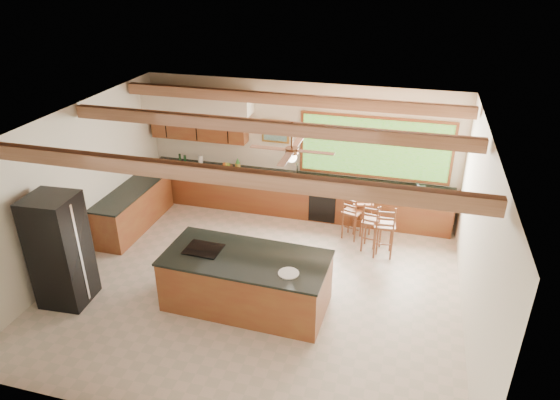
# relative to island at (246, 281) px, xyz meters

# --- Properties ---
(ground) EXTENTS (7.20, 7.20, 0.00)m
(ground) POSITION_rel_island_xyz_m (-0.00, 0.62, -0.48)
(ground) COLOR #BFB39F
(ground) RESTS_ON ground
(room_shell) EXTENTS (7.27, 6.54, 3.02)m
(room_shell) POSITION_rel_island_xyz_m (-0.17, 1.27, 1.73)
(room_shell) COLOR silver
(room_shell) RESTS_ON ground
(counter_run) EXTENTS (7.12, 3.10, 1.22)m
(counter_run) POSITION_rel_island_xyz_m (-0.82, 3.14, -0.02)
(counter_run) COLOR brown
(counter_run) RESTS_ON ground
(island) EXTENTS (2.81, 1.39, 0.98)m
(island) POSITION_rel_island_xyz_m (0.00, 0.00, 0.00)
(island) COLOR brown
(island) RESTS_ON ground
(refrigerator) EXTENTS (0.83, 0.81, 2.00)m
(refrigerator) POSITION_rel_island_xyz_m (-3.05, -0.68, 0.52)
(refrigerator) COLOR black
(refrigerator) RESTS_ON ground
(bar_stool_a) EXTENTS (0.47, 0.47, 1.03)m
(bar_stool_a) POSITION_rel_island_xyz_m (1.43, 2.68, 0.13)
(bar_stool_a) COLOR brown
(bar_stool_a) RESTS_ON ground
(bar_stool_b) EXTENTS (0.44, 0.44, 1.10)m
(bar_stool_b) POSITION_rel_island_xyz_m (1.88, 2.31, 0.17)
(bar_stool_b) COLOR brown
(bar_stool_b) RESTS_ON ground
(bar_stool_c) EXTENTS (0.50, 0.50, 1.19)m
(bar_stool_c) POSITION_rel_island_xyz_m (1.60, 3.00, 0.22)
(bar_stool_c) COLOR brown
(bar_stool_c) RESTS_ON ground
(bar_stool_d) EXTENTS (0.45, 0.45, 1.15)m
(bar_stool_d) POSITION_rel_island_xyz_m (2.12, 2.15, 0.20)
(bar_stool_d) COLOR brown
(bar_stool_d) RESTS_ON ground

